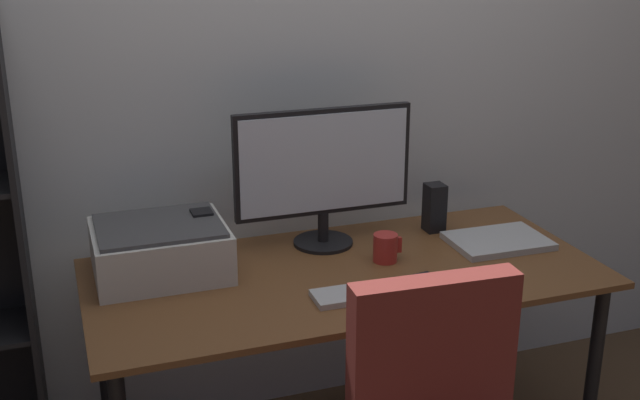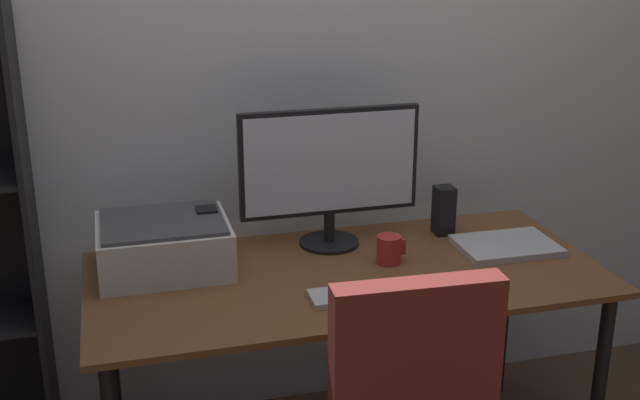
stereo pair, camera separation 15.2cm
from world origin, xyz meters
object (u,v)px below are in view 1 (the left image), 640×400
(laptop, at_px, (498,241))
(speaker_left, at_px, (203,236))
(desk, at_px, (345,294))
(coffee_mug, at_px, (386,248))
(printer, at_px, (160,249))
(monitor, at_px, (323,168))
(keyboard, at_px, (362,293))
(mouse, at_px, (429,283))
(speaker_right, at_px, (434,208))

(laptop, height_order, speaker_left, speaker_left)
(desk, distance_m, speaker_left, 0.48)
(desk, distance_m, coffee_mug, 0.20)
(printer, bearing_deg, monitor, 6.01)
(keyboard, height_order, laptop, laptop)
(mouse, xyz_separation_m, printer, (-0.73, 0.37, 0.06))
(coffee_mug, bearing_deg, desk, -169.14)
(laptop, height_order, speaker_right, speaker_right)
(keyboard, distance_m, speaker_right, 0.60)
(desk, distance_m, monitor, 0.42)
(speaker_right, height_order, printer, speaker_right)
(speaker_left, bearing_deg, keyboard, -46.68)
(monitor, bearing_deg, speaker_left, -178.90)
(coffee_mug, distance_m, speaker_left, 0.58)
(monitor, height_order, speaker_right, monitor)
(monitor, relative_size, mouse, 6.23)
(mouse, bearing_deg, printer, 143.92)
(speaker_right, bearing_deg, desk, -152.19)
(mouse, relative_size, coffee_mug, 1.03)
(desk, height_order, speaker_right, speaker_right)
(speaker_left, bearing_deg, desk, -28.95)
(printer, bearing_deg, desk, -17.50)
(desk, bearing_deg, laptop, 3.52)
(desk, bearing_deg, monitor, 87.57)
(monitor, bearing_deg, speaker_right, -1.10)
(laptop, bearing_deg, mouse, -146.91)
(desk, relative_size, speaker_right, 9.32)
(laptop, bearing_deg, printer, 173.97)
(keyboard, relative_size, mouse, 3.02)
(coffee_mug, height_order, laptop, coffee_mug)
(desk, bearing_deg, speaker_right, 27.81)
(laptop, distance_m, speaker_left, 0.98)
(speaker_left, bearing_deg, printer, -160.56)
(monitor, relative_size, laptop, 1.87)
(coffee_mug, xyz_separation_m, printer, (-0.69, 0.14, 0.03))
(speaker_left, bearing_deg, mouse, -35.70)
(speaker_left, bearing_deg, monitor, 1.10)
(laptop, bearing_deg, coffee_mug, -178.19)
(desk, relative_size, coffee_mug, 16.95)
(speaker_right, bearing_deg, speaker_left, 180.00)
(coffee_mug, height_order, speaker_right, speaker_right)
(monitor, bearing_deg, coffee_mug, -55.05)
(desk, xyz_separation_m, laptop, (0.56, 0.03, 0.09))
(speaker_left, relative_size, speaker_right, 1.00)
(mouse, distance_m, coffee_mug, 0.24)
(coffee_mug, bearing_deg, printer, 168.38)
(monitor, xyz_separation_m, speaker_left, (-0.41, -0.01, -0.18))
(keyboard, xyz_separation_m, printer, (-0.52, 0.35, 0.07))
(mouse, height_order, laptop, mouse)
(keyboard, height_order, coffee_mug, coffee_mug)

